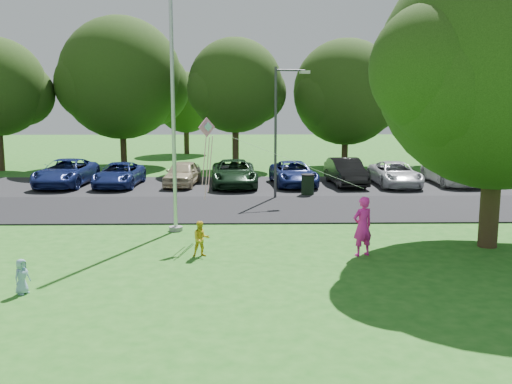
{
  "coord_description": "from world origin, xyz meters",
  "views": [
    {
      "loc": [
        -0.96,
        -15.43,
        4.83
      ],
      "look_at": [
        -0.58,
        4.0,
        1.6
      ],
      "focal_mm": 40.0,
      "sensor_mm": 36.0,
      "label": 1
    }
  ],
  "objects_px": {
    "trash_can": "(308,185)",
    "big_tree": "(496,73)",
    "child_blue": "(22,277)",
    "kite": "(209,140)",
    "child_yellow": "(201,239)",
    "street_lamp": "(281,120)",
    "woman": "(363,226)",
    "flagpole": "(173,116)"
  },
  "relations": [
    {
      "from": "flagpole",
      "to": "woman",
      "type": "xyz_separation_m",
      "value": [
        6.15,
        -3.43,
        -3.24
      ]
    },
    {
      "from": "street_lamp",
      "to": "trash_can",
      "type": "relative_size",
      "value": 5.85
    },
    {
      "from": "flagpole",
      "to": "child_yellow",
      "type": "distance_m",
      "value": 5.13
    },
    {
      "from": "street_lamp",
      "to": "child_blue",
      "type": "bearing_deg",
      "value": -134.46
    },
    {
      "from": "trash_can",
      "to": "kite",
      "type": "height_order",
      "value": "kite"
    },
    {
      "from": "street_lamp",
      "to": "child_blue",
      "type": "height_order",
      "value": "street_lamp"
    },
    {
      "from": "child_yellow",
      "to": "child_blue",
      "type": "relative_size",
      "value": 1.24
    },
    {
      "from": "big_tree",
      "to": "child_blue",
      "type": "distance_m",
      "value": 14.94
    },
    {
      "from": "child_blue",
      "to": "kite",
      "type": "height_order",
      "value": "kite"
    },
    {
      "from": "street_lamp",
      "to": "flagpole",
      "type": "bearing_deg",
      "value": -138.34
    },
    {
      "from": "child_blue",
      "to": "kite",
      "type": "distance_m",
      "value": 7.59
    },
    {
      "from": "street_lamp",
      "to": "child_blue",
      "type": "xyz_separation_m",
      "value": [
        -7.24,
        -13.52,
        -3.31
      ]
    },
    {
      "from": "trash_can",
      "to": "street_lamp",
      "type": "bearing_deg",
      "value": -152.97
    },
    {
      "from": "woman",
      "to": "child_blue",
      "type": "xyz_separation_m",
      "value": [
        -9.15,
        -3.32,
        -0.48
      ]
    },
    {
      "from": "flagpole",
      "to": "big_tree",
      "type": "height_order",
      "value": "flagpole"
    },
    {
      "from": "street_lamp",
      "to": "child_yellow",
      "type": "xyz_separation_m",
      "value": [
        -3.05,
        -10.21,
        -3.2
      ]
    },
    {
      "from": "woman",
      "to": "child_blue",
      "type": "relative_size",
      "value": 2.06
    },
    {
      "from": "trash_can",
      "to": "big_tree",
      "type": "distance_m",
      "value": 12.16
    },
    {
      "from": "flagpole",
      "to": "woman",
      "type": "bearing_deg",
      "value": -29.16
    },
    {
      "from": "big_tree",
      "to": "child_yellow",
      "type": "bearing_deg",
      "value": -174.22
    },
    {
      "from": "trash_can",
      "to": "big_tree",
      "type": "bearing_deg",
      "value": -64.77
    },
    {
      "from": "child_yellow",
      "to": "street_lamp",
      "type": "bearing_deg",
      "value": 58.29
    },
    {
      "from": "flagpole",
      "to": "trash_can",
      "type": "relative_size",
      "value": 9.35
    },
    {
      "from": "flagpole",
      "to": "trash_can",
      "type": "bearing_deg",
      "value": 52.93
    },
    {
      "from": "big_tree",
      "to": "woman",
      "type": "distance_m",
      "value": 6.36
    },
    {
      "from": "big_tree",
      "to": "child_yellow",
      "type": "distance_m",
      "value": 10.51
    },
    {
      "from": "trash_can",
      "to": "flagpole",
      "type": "bearing_deg",
      "value": -127.07
    },
    {
      "from": "trash_can",
      "to": "child_yellow",
      "type": "relative_size",
      "value": 0.96
    },
    {
      "from": "big_tree",
      "to": "street_lamp",
      "type": "bearing_deg",
      "value": 123.47
    },
    {
      "from": "flagpole",
      "to": "child_yellow",
      "type": "xyz_separation_m",
      "value": [
        1.19,
        -3.44,
        -3.61
      ]
    },
    {
      "from": "big_tree",
      "to": "trash_can",
      "type": "bearing_deg",
      "value": 115.23
    },
    {
      "from": "big_tree",
      "to": "child_yellow",
      "type": "relative_size",
      "value": 8.59
    },
    {
      "from": "street_lamp",
      "to": "big_tree",
      "type": "height_order",
      "value": "big_tree"
    },
    {
      "from": "flagpole",
      "to": "kite",
      "type": "distance_m",
      "value": 2.01
    },
    {
      "from": "big_tree",
      "to": "flagpole",
      "type": "bearing_deg",
      "value": 166.4
    },
    {
      "from": "flagpole",
      "to": "big_tree",
      "type": "distance_m",
      "value": 10.77
    },
    {
      "from": "big_tree",
      "to": "woman",
      "type": "relative_size",
      "value": 5.16
    },
    {
      "from": "woman",
      "to": "flagpole",
      "type": "bearing_deg",
      "value": -53.17
    },
    {
      "from": "child_yellow",
      "to": "trash_can",
      "type": "bearing_deg",
      "value": 52.68
    },
    {
      "from": "woman",
      "to": "child_blue",
      "type": "bearing_deg",
      "value": -4.08
    },
    {
      "from": "street_lamp",
      "to": "big_tree",
      "type": "distance_m",
      "value": 11.28
    },
    {
      "from": "trash_can",
      "to": "big_tree",
      "type": "height_order",
      "value": "big_tree"
    }
  ]
}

